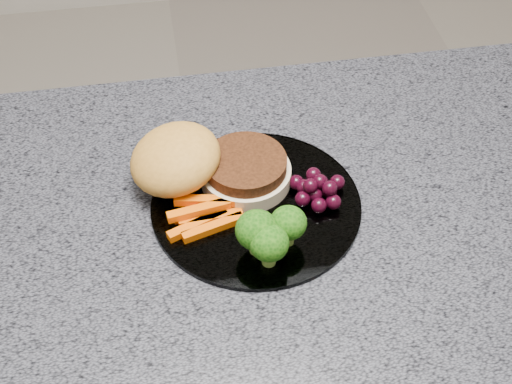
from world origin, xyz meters
TOP-DOWN VIEW (x-y plane):
  - countertop at (0.00, 0.00)m, footprint 1.20×0.60m
  - plate at (0.03, 0.02)m, footprint 0.26×0.26m
  - burger at (-0.03, 0.07)m, footprint 0.21×0.14m
  - carrot_sticks at (-0.03, 0.00)m, footprint 0.09×0.06m
  - broccoli at (0.04, -0.06)m, footprint 0.08×0.07m
  - grape_bunch at (0.11, 0.02)m, footprint 0.07×0.06m

SIDE VIEW (x-z plane):
  - countertop at x=0.00m, z-range 0.86..0.90m
  - plate at x=0.03m, z-range 0.90..0.91m
  - carrot_sticks at x=-0.03m, z-range 0.90..0.92m
  - grape_bunch at x=0.11m, z-range 0.90..0.94m
  - burger at x=-0.03m, z-range 0.90..0.96m
  - broccoli at x=0.04m, z-range 0.91..0.97m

